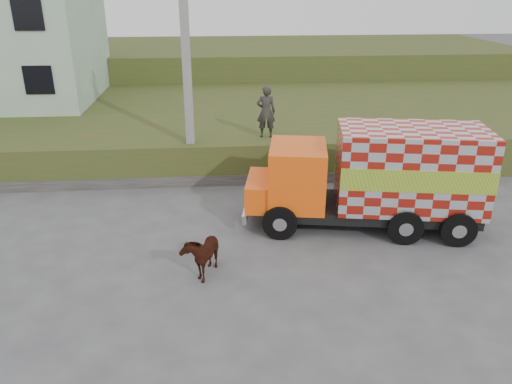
{
  "coord_description": "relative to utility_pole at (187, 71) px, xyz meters",
  "views": [
    {
      "loc": [
        -0.1,
        -13.09,
        6.92
      ],
      "look_at": [
        1.03,
        0.22,
        1.3
      ],
      "focal_mm": 35.0,
      "sensor_mm": 36.0,
      "label": 1
    }
  ],
  "objects": [
    {
      "name": "pedestrian",
      "position": [
        2.82,
        0.52,
        -1.6
      ],
      "size": [
        0.75,
        0.53,
        1.94
      ],
      "primitive_type": "imported",
      "rotation": [
        0.0,
        0.0,
        3.05
      ],
      "color": "#2D2A28",
      "rests_on": "embankment"
    },
    {
      "name": "embankment_far",
      "position": [
        1.0,
        17.4,
        -2.58
      ],
      "size": [
        40.0,
        12.0,
        3.0
      ],
      "primitive_type": "cube",
      "color": "#2F4D19",
      "rests_on": "ground"
    },
    {
      "name": "embankment",
      "position": [
        1.0,
        5.4,
        -3.33
      ],
      "size": [
        40.0,
        12.0,
        1.5
      ],
      "primitive_type": "cube",
      "color": "#2F4D19",
      "rests_on": "ground"
    },
    {
      "name": "cow",
      "position": [
        0.47,
        -6.53,
        -3.48
      ],
      "size": [
        1.1,
        1.55,
        1.2
      ],
      "primitive_type": "imported",
      "rotation": [
        0.0,
        0.0,
        -0.36
      ],
      "color": "black",
      "rests_on": "ground"
    },
    {
      "name": "retaining_strip",
      "position": [
        -1.0,
        -0.4,
        -3.88
      ],
      "size": [
        16.0,
        0.5,
        0.4
      ],
      "primitive_type": "cube",
      "color": "#595651",
      "rests_on": "ground"
    },
    {
      "name": "utility_pole",
      "position": [
        0.0,
        0.0,
        0.0
      ],
      "size": [
        1.2,
        0.3,
        8.0
      ],
      "color": "gray",
      "rests_on": "ground"
    },
    {
      "name": "ground",
      "position": [
        1.0,
        -4.6,
        -4.08
      ],
      "size": [
        120.0,
        120.0,
        0.0
      ],
      "primitive_type": "plane",
      "color": "#474749",
      "rests_on": "ground"
    },
    {
      "name": "cargo_truck",
      "position": [
        5.64,
        -4.26,
        -2.48
      ],
      "size": [
        7.23,
        3.41,
        3.1
      ],
      "rotation": [
        0.0,
        0.0,
        -0.17
      ],
      "color": "black",
      "rests_on": "ground"
    }
  ]
}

